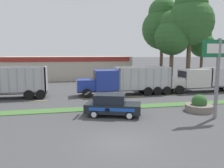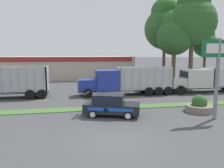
% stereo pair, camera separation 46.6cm
% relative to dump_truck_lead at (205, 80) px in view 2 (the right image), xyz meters
% --- Properties ---
extents(ground_plane, '(600.00, 600.00, 0.00)m').
position_rel_dump_truck_lead_xyz_m(ground_plane, '(-14.52, -13.78, -1.57)').
color(ground_plane, '#474749').
extents(grass_verge, '(120.00, 1.48, 0.06)m').
position_rel_dump_truck_lead_xyz_m(grass_verge, '(-14.52, -6.04, -1.54)').
color(grass_verge, '#477538').
rests_on(grass_verge, ground_plane).
extents(centre_line_3, '(2.40, 0.14, 0.01)m').
position_rel_dump_truck_lead_xyz_m(centre_line_3, '(-20.56, -1.30, -1.57)').
color(centre_line_3, yellow).
rests_on(centre_line_3, ground_plane).
extents(centre_line_4, '(2.40, 0.14, 0.01)m').
position_rel_dump_truck_lead_xyz_m(centre_line_4, '(-15.16, -1.30, -1.57)').
color(centre_line_4, yellow).
rests_on(centre_line_4, ground_plane).
extents(centre_line_5, '(2.40, 0.14, 0.01)m').
position_rel_dump_truck_lead_xyz_m(centre_line_5, '(-9.76, -1.30, -1.57)').
color(centre_line_5, yellow).
rests_on(centre_line_5, ground_plane).
extents(centre_line_6, '(2.40, 0.14, 0.01)m').
position_rel_dump_truck_lead_xyz_m(centre_line_6, '(-4.36, -1.30, -1.57)').
color(centre_line_6, yellow).
rests_on(centre_line_6, ground_plane).
extents(centre_line_7, '(2.40, 0.14, 0.01)m').
position_rel_dump_truck_lead_xyz_m(centre_line_7, '(1.04, -1.30, -1.57)').
color(centre_line_7, yellow).
rests_on(centre_line_7, ground_plane).
extents(dump_truck_lead, '(11.79, 2.67, 3.34)m').
position_rel_dump_truck_lead_xyz_m(dump_truck_lead, '(0.00, 0.00, 0.00)').
color(dump_truck_lead, black).
rests_on(dump_truck_lead, ground_plane).
extents(dump_truck_mid, '(11.33, 2.81, 3.33)m').
position_rel_dump_truck_lead_xyz_m(dump_truck_mid, '(-11.51, 0.20, -0.01)').
color(dump_truck_mid, black).
rests_on(dump_truck_mid, ground_plane).
extents(rally_car, '(4.75, 3.25, 1.78)m').
position_rel_dump_truck_lead_xyz_m(rally_car, '(-13.86, -8.42, -0.69)').
color(rally_car, black).
rests_on(rally_car, ground_plane).
extents(store_sign_post, '(2.68, 0.28, 6.04)m').
position_rel_dump_truck_lead_xyz_m(store_sign_post, '(-6.28, -10.78, 2.70)').
color(store_sign_post, gray).
rests_on(store_sign_post, ground_plane).
extents(stone_planter, '(2.33, 2.33, 1.47)m').
position_rel_dump_truck_lead_xyz_m(stone_planter, '(-6.23, -8.65, -1.07)').
color(stone_planter, slate).
rests_on(stone_planter, ground_plane).
extents(store_building_backdrop, '(24.57, 12.10, 4.38)m').
position_rel_dump_truck_lead_xyz_m(store_building_backdrop, '(-17.30, 20.68, 0.62)').
color(store_building_backdrop, '#BCB29E').
rests_on(store_building_backdrop, ground_plane).
extents(tree_behind_left, '(6.76, 6.76, 14.55)m').
position_rel_dump_truck_lead_xyz_m(tree_behind_left, '(0.67, 4.79, 8.56)').
color(tree_behind_left, brown).
rests_on(tree_behind_left, ground_plane).
extents(tree_behind_centre, '(5.28, 5.28, 11.30)m').
position_rel_dump_truck_lead_xyz_m(tree_behind_centre, '(-1.78, 5.37, 6.26)').
color(tree_behind_centre, brown).
rests_on(tree_behind_centre, ground_plane).
extents(tree_behind_right, '(6.93, 6.93, 14.31)m').
position_rel_dump_truck_lead_xyz_m(tree_behind_right, '(-1.03, 10.61, 8.22)').
color(tree_behind_right, brown).
rests_on(tree_behind_right, ground_plane).
extents(tree_behind_far_right, '(4.13, 4.13, 9.51)m').
position_rel_dump_truck_lead_xyz_m(tree_behind_far_right, '(5.83, 9.14, 5.22)').
color(tree_behind_far_right, brown).
rests_on(tree_behind_far_right, ground_plane).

